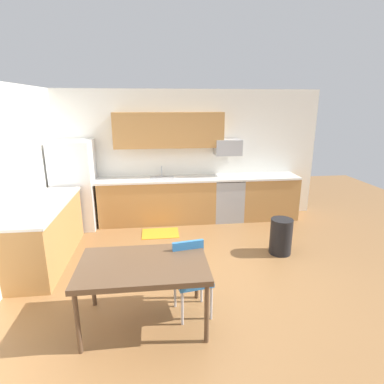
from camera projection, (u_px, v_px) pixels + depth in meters
The scene contains 17 objects.
ground_plane at pixel (200, 277), 4.50m from camera, with size 12.00×12.00×0.00m, color olive.
wall_back at pixel (183, 155), 6.66m from camera, with size 5.80×0.10×2.70m, color white.
cabinet_run_back at pixel (158, 201), 6.51m from camera, with size 2.36×0.60×0.90m, color #AD7A42.
cabinet_run_back_right at pixel (268, 197), 6.78m from camera, with size 1.19×0.60×0.90m, color #AD7A42.
cabinet_run_left at pixel (48, 234), 4.88m from camera, with size 0.60×2.00×0.90m, color #AD7A42.
countertop_back at pixel (185, 179), 6.44m from camera, with size 4.80×0.64×0.04m, color silver.
countertop_left at pixel (44, 205), 4.75m from camera, with size 0.64×2.00×0.04m, color silver.
upper_cabinets_back at pixel (169, 130), 6.27m from camera, with size 2.20×0.34×0.70m, color #AD7A42.
refrigerator at pixel (75, 185), 6.14m from camera, with size 0.76×0.70×1.74m, color white.
oven_range at pixel (227, 199), 6.67m from camera, with size 0.60×0.60×0.91m.
microwave at pixel (228, 147), 6.47m from camera, with size 0.54×0.36×0.32m, color #9EA0A5.
sink_basin at pixel (162, 181), 6.40m from camera, with size 0.48×0.40×0.14m, color #A5A8AD.
sink_faucet at pixel (162, 172), 6.53m from camera, with size 0.02×0.02×0.24m, color #B2B5BA.
dining_table at pixel (143, 268), 3.40m from camera, with size 1.40×0.90×0.75m.
chair_near_table at pixel (191, 272), 3.68m from camera, with size 0.46×0.46×0.85m.
trash_bin at pixel (281, 236), 5.16m from camera, with size 0.36×0.36×0.60m, color black.
floor_mat at pixel (160, 233), 6.01m from camera, with size 0.70×0.50×0.01m, color orange.
Camera 1 is at (-0.58, -3.95, 2.42)m, focal length 29.23 mm.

